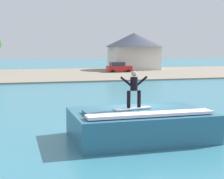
# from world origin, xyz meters

# --- Properties ---
(ground_plane) EXTENTS (260.00, 260.00, 0.00)m
(ground_plane) POSITION_xyz_m (0.00, 0.00, 0.00)
(ground_plane) COLOR teal
(wave_crest) EXTENTS (6.00, 3.98, 1.40)m
(wave_crest) POSITION_xyz_m (-0.20, -1.34, 0.66)
(wave_crest) COLOR #2D647E
(wave_crest) RESTS_ON ground_plane
(surfboard) EXTENTS (1.78, 0.67, 0.06)m
(surfboard) POSITION_xyz_m (-0.67, -1.59, 1.43)
(surfboard) COLOR white
(surfboard) RESTS_ON wave_crest
(surfer) EXTENTS (1.24, 0.32, 1.60)m
(surfer) POSITION_xyz_m (-0.58, -1.53, 2.35)
(surfer) COLOR black
(surfer) RESTS_ON surfboard
(shoreline_bank) EXTENTS (120.00, 27.47, 0.19)m
(shoreline_bank) POSITION_xyz_m (0.00, 39.18, 0.09)
(shoreline_bank) COLOR gray
(shoreline_bank) RESTS_ON ground_plane
(car_far_shore) EXTENTS (4.14, 2.04, 1.86)m
(car_far_shore) POSITION_xyz_m (11.30, 39.82, 0.94)
(car_far_shore) COLOR red
(car_far_shore) RESTS_ON ground_plane
(house_gabled_white) EXTENTS (10.71, 10.71, 6.99)m
(house_gabled_white) POSITION_xyz_m (16.23, 46.24, 4.17)
(house_gabled_white) COLOR silver
(house_gabled_white) RESTS_ON ground_plane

